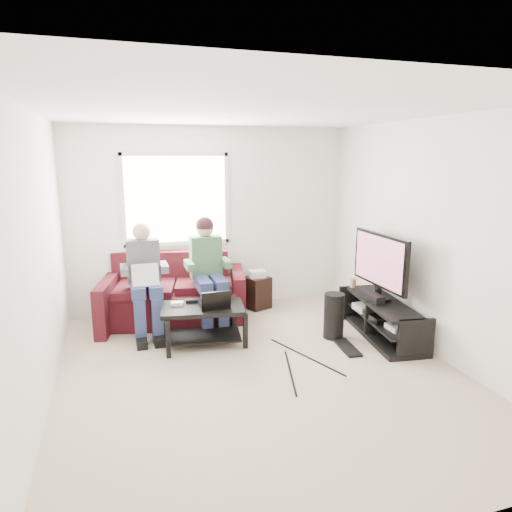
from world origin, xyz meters
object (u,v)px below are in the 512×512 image
object	(u,v)px
tv_stand	(381,321)
subwoofer	(334,316)
coffee_table	(203,316)
end_table	(257,291)
tv	(380,262)
sofa	(175,297)

from	to	relation	value
tv_stand	subwoofer	distance (m)	0.59
coffee_table	end_table	bearing A→B (deg)	46.98
tv_stand	tv	size ratio (longest dim) A/B	1.32
tv_stand	subwoofer	size ratio (longest dim) A/B	2.60
tv_stand	subwoofer	xyz separation A→B (m)	(-0.57, 0.16, 0.07)
sofa	end_table	bearing A→B (deg)	7.06
coffee_table	subwoofer	distance (m)	1.59
coffee_table	tv	size ratio (longest dim) A/B	0.93
sofa	tv_stand	xyz separation A→B (m)	(2.33, -1.37, -0.12)
tv	end_table	world-z (taller)	tv
tv_stand	tv	world-z (taller)	tv
sofa	end_table	world-z (taller)	sofa
coffee_table	tv_stand	xyz separation A→B (m)	(2.13, -0.43, -0.14)
coffee_table	tv	world-z (taller)	tv
tv	end_table	distance (m)	1.92
subwoofer	end_table	bearing A→B (deg)	112.04
coffee_table	end_table	xyz separation A→B (m)	(1.01, 1.08, -0.09)
tv_stand	subwoofer	world-z (taller)	subwoofer
end_table	tv_stand	bearing A→B (deg)	-53.70
end_table	subwoofer	bearing A→B (deg)	-67.96
tv_stand	tv	distance (m)	0.72
subwoofer	coffee_table	bearing A→B (deg)	169.96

